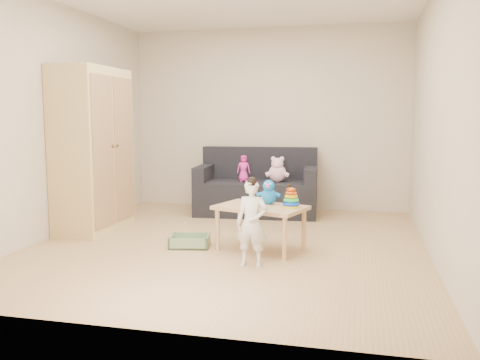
% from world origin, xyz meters
% --- Properties ---
extents(room, '(4.50, 4.50, 4.50)m').
position_xyz_m(room, '(0.00, 0.00, 1.30)').
color(room, tan).
rests_on(room, ground).
extents(wardrobe, '(0.53, 1.05, 1.90)m').
position_xyz_m(wardrobe, '(-1.73, 0.29, 0.95)').
color(wardrobe, '#D5BF75').
rests_on(wardrobe, ground).
extents(sofa, '(1.68, 0.93, 0.46)m').
position_xyz_m(sofa, '(-0.05, 1.68, 0.23)').
color(sofa, black).
rests_on(sofa, ground).
extents(play_table, '(0.98, 0.78, 0.45)m').
position_xyz_m(play_table, '(0.36, -0.18, 0.23)').
color(play_table, tan).
rests_on(play_table, ground).
extents(storage_bin, '(0.45, 0.37, 0.12)m').
position_xyz_m(storage_bin, '(-0.37, -0.22, 0.06)').
color(storage_bin, gray).
rests_on(storage_bin, ground).
extents(toddler, '(0.28, 0.19, 0.76)m').
position_xyz_m(toddler, '(0.39, -0.73, 0.38)').
color(toddler, silver).
rests_on(toddler, ground).
extents(pink_bear, '(0.30, 0.28, 0.29)m').
position_xyz_m(pink_bear, '(0.24, 1.67, 0.60)').
color(pink_bear, '#FFBBD5').
rests_on(pink_bear, sofa).
extents(doll, '(0.20, 0.16, 0.35)m').
position_xyz_m(doll, '(-0.21, 1.58, 0.63)').
color(doll, '#EC2CAF').
rests_on(doll, sofa).
extents(ring_stacker, '(0.17, 0.17, 0.19)m').
position_xyz_m(ring_stacker, '(0.67, -0.20, 0.53)').
color(ring_stacker, '#FBFF0D').
rests_on(ring_stacker, play_table).
extents(brown_bottle, '(0.07, 0.07, 0.21)m').
position_xyz_m(brown_bottle, '(0.63, -0.06, 0.54)').
color(brown_bottle, black).
rests_on(brown_bottle, play_table).
extents(blue_plush, '(0.26, 0.23, 0.25)m').
position_xyz_m(blue_plush, '(0.42, -0.04, 0.58)').
color(blue_plush, '#197DE6').
rests_on(blue_plush, play_table).
extents(wooden_figure, '(0.05, 0.04, 0.11)m').
position_xyz_m(wooden_figure, '(0.27, -0.16, 0.51)').
color(wooden_figure, brown).
rests_on(wooden_figure, play_table).
extents(yellow_book, '(0.27, 0.27, 0.02)m').
position_xyz_m(yellow_book, '(0.28, -0.06, 0.46)').
color(yellow_book, '#FFA61A').
rests_on(yellow_book, play_table).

